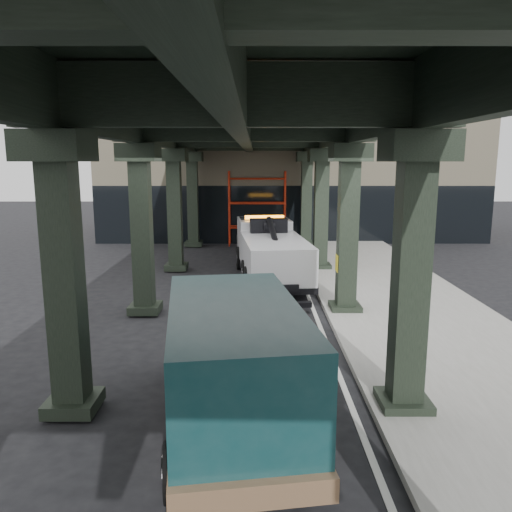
{
  "coord_description": "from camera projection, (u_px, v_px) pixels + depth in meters",
  "views": [
    {
      "loc": [
        -0.09,
        -12.41,
        4.5
      ],
      "look_at": [
        -0.07,
        2.34,
        1.7
      ],
      "focal_mm": 35.0,
      "sensor_mm": 36.0,
      "label": 1
    }
  ],
  "objects": [
    {
      "name": "ground",
      "position": [
        259.0,
        336.0,
        13.03
      ],
      "size": [
        90.0,
        90.0,
        0.0
      ],
      "primitive_type": "plane",
      "color": "black",
      "rests_on": "ground"
    },
    {
      "name": "viaduct",
      "position": [
        244.0,
        127.0,
        13.98
      ],
      "size": [
        7.4,
        32.0,
        6.4
      ],
      "color": "black",
      "rests_on": "ground"
    },
    {
      "name": "building",
      "position": [
        288.0,
        169.0,
        31.94
      ],
      "size": [
        22.0,
        10.0,
        8.0
      ],
      "primitive_type": "cube",
      "color": "#C6B793",
      "rests_on": "ground"
    },
    {
      "name": "scaffolding",
      "position": [
        257.0,
        206.0,
        27.03
      ],
      "size": [
        3.08,
        0.88,
        4.0
      ],
      "color": "red",
      "rests_on": "ground"
    },
    {
      "name": "tow_truck",
      "position": [
        269.0,
        249.0,
        19.05
      ],
      "size": [
        2.82,
        7.63,
        2.45
      ],
      "rotation": [
        0.0,
        0.0,
        0.1
      ],
      "color": "black",
      "rests_on": "ground"
    },
    {
      "name": "sidewalk",
      "position": [
        408.0,
        311.0,
        14.99
      ],
      "size": [
        5.0,
        40.0,
        0.15
      ],
      "primitive_type": "cube",
      "color": "gray",
      "rests_on": "ground"
    },
    {
      "name": "lane_stripe",
      "position": [
        315.0,
        313.0,
        15.0
      ],
      "size": [
        0.12,
        38.0,
        0.01
      ],
      "primitive_type": "cube",
      "color": "silver",
      "rests_on": "ground"
    },
    {
      "name": "towed_van",
      "position": [
        233.0,
        360.0,
        8.4
      ],
      "size": [
        2.89,
        5.82,
        2.26
      ],
      "rotation": [
        0.0,
        0.0,
        0.14
      ],
      "color": "#11393C",
      "rests_on": "ground"
    }
  ]
}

